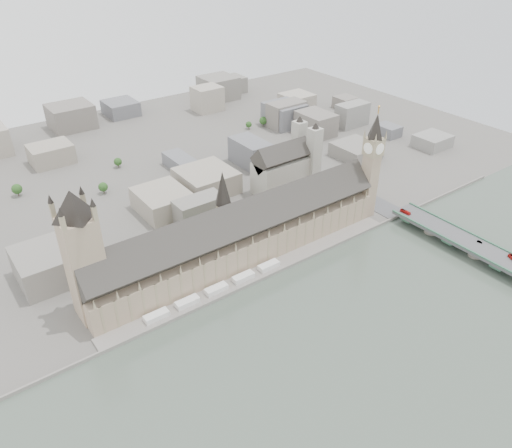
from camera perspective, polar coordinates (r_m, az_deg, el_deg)
ground at (r=405.44m, az=-0.28°, el=-5.26°), size 900.00×900.00×0.00m
river_thames at (r=324.37m, az=18.22°, el=-19.31°), size 600.00×600.00×0.00m
embankment_wall at (r=394.99m, az=1.01°, el=-6.14°), size 600.00×1.50×3.00m
river_terrace at (r=400.03m, az=0.35°, el=-5.67°), size 270.00×15.00×2.00m
terrace_tents at (r=381.09m, az=-4.56°, el=-7.42°), size 118.00×7.00×4.00m
palace_of_westminster at (r=405.58m, az=-1.93°, el=-1.34°), size 265.00×40.73×55.44m
elizabeth_tower at (r=463.75m, az=13.13°, el=7.27°), size 17.00×17.00×107.50m
victoria_tower at (r=351.09m, az=-19.26°, el=-2.83°), size 30.00×30.00×100.00m
central_tower at (r=387.30m, az=-3.77°, el=2.96°), size 13.00×13.00×48.00m
westminster_bridge at (r=459.92m, az=23.11°, el=-2.42°), size 25.00×325.00×10.25m
westminster_abbey at (r=515.70m, az=3.48°, el=6.59°), size 68.00×36.00×64.00m
city_skyline_inland at (r=586.30m, az=-14.68°, el=8.15°), size 720.00×360.00×38.00m
park_trees at (r=438.27m, az=-5.97°, el=-1.10°), size 110.00×30.00×15.00m
red_bus_north at (r=479.92m, az=16.70°, el=1.34°), size 3.24×10.57×2.90m
car_silver at (r=459.24m, az=24.19°, el=-1.87°), size 2.05×4.54×1.44m
car_approach at (r=511.36m, az=13.39°, el=3.74°), size 2.73×5.48×1.53m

